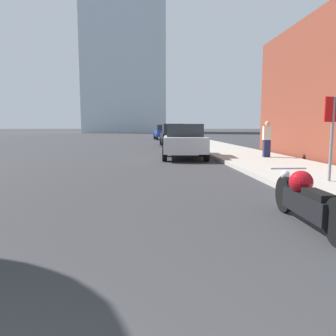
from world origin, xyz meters
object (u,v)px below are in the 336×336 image
Objects in this scene: parked_car_blue at (163,132)px; parked_car_silver at (184,141)px; pedestrian at (267,139)px; motorcycle at (306,199)px; stop_sign at (333,124)px; parked_car_black at (173,135)px.

parked_car_silver is at bearing -94.61° from parked_car_blue.
motorcycle is at bearing -107.34° from pedestrian.
parked_car_silver is 7.93m from stop_sign.
parked_car_black is (-0.28, 20.60, 0.42)m from motorcycle.
parked_car_silver is at bearing -91.73° from parked_car_black.
parked_car_blue is 2.03× the size of stop_sign.
parked_car_blue is 29.88m from stop_sign.
motorcycle is 9.91m from pedestrian.
motorcycle is at bearing -125.01° from stop_sign.
parked_car_blue is at bearing 91.93° from motorcycle.
parked_car_black is at bearing 106.14° from pedestrian.
parked_car_black is at bearing 97.88° from stop_sign.
motorcycle is at bearing -89.20° from parked_car_black.
pedestrian is at bearing -12.01° from parked_car_silver.
pedestrian is (0.80, 6.38, -0.60)m from stop_sign.
motorcycle is 1.14× the size of stop_sign.
parked_car_silver is at bearing 94.50° from motorcycle.
pedestrian is (2.95, 9.44, 0.54)m from motorcycle.
motorcycle is 32.83m from parked_car_blue.
pedestrian is (3.23, -11.16, 0.12)m from parked_car_black.
motorcycle is at bearing -93.41° from parked_car_blue.
parked_car_blue is (-0.38, 32.82, 0.45)m from motorcycle.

